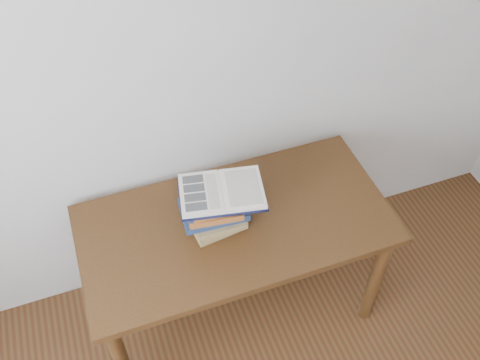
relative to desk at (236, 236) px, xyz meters
name	(u,v)px	position (x,y,z in m)	size (l,w,h in m)	color
desk	(236,236)	(0.00, 0.00, 0.00)	(1.29, 0.64, 0.69)	#472711
book_stack	(215,210)	(-0.08, 0.02, 0.20)	(0.27, 0.20, 0.19)	#96834D
open_book	(222,192)	(-0.05, 0.01, 0.30)	(0.36, 0.29, 0.03)	black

